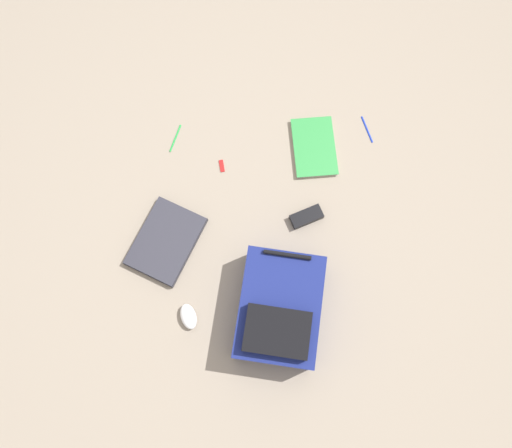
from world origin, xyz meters
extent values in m
plane|color=gray|center=(0.00, 0.00, 0.00)|extent=(3.74, 3.74, 0.00)
cube|color=navy|center=(0.04, -0.35, 0.08)|extent=(0.37, 0.46, 0.16)
cube|color=black|center=(0.03, -0.45, 0.19)|extent=(0.26, 0.21, 0.05)
cylinder|color=black|center=(0.07, -0.16, 0.17)|extent=(0.18, 0.05, 0.02)
cube|color=#24242C|center=(-0.41, -0.06, 0.01)|extent=(0.35, 0.39, 0.02)
cube|color=#2D2D38|center=(-0.41, -0.06, 0.03)|extent=(0.34, 0.38, 0.01)
cube|color=silver|center=(0.22, 0.34, 0.01)|extent=(0.19, 0.28, 0.02)
cube|color=#2D8C3F|center=(0.22, 0.34, 0.02)|extent=(0.20, 0.28, 0.00)
ellipsoid|color=silver|center=(-0.32, -0.37, 0.02)|extent=(0.09, 0.12, 0.04)
cube|color=black|center=(0.17, 0.03, 0.02)|extent=(0.15, 0.11, 0.03)
cylinder|color=#198C33|center=(-0.39, 0.40, 0.00)|extent=(0.05, 0.13, 0.01)
cylinder|color=#1933B2|center=(0.46, 0.42, 0.00)|extent=(0.05, 0.13, 0.01)
cube|color=#B21919|center=(-0.18, 0.27, 0.00)|extent=(0.03, 0.06, 0.01)
camera|label=1|loc=(-0.05, -0.51, 1.97)|focal=34.06mm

